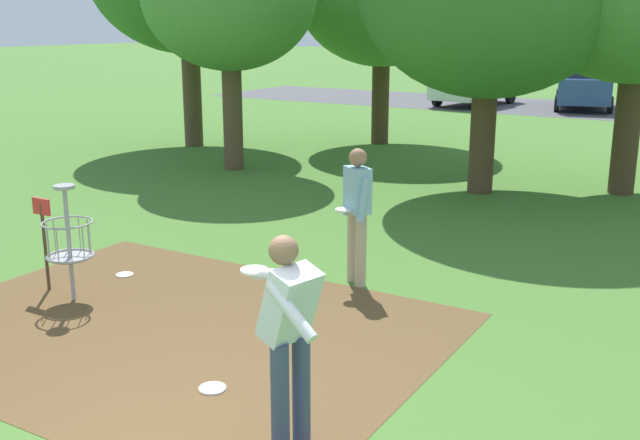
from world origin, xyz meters
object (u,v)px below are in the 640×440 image
object	(u,v)px
frisbee_by_tee	(212,388)
player_foreground_watching	(357,208)
player_throwing	(289,331)
parked_car_leftmost	(475,81)
parked_car_center_left	(585,84)
disc_golf_basket	(66,238)
frisbee_mid_grass	(125,275)

from	to	relation	value
frisbee_by_tee	player_foreground_watching	bearing A→B (deg)	94.25
player_throwing	frisbee_by_tee	bearing A→B (deg)	157.48
player_throwing	parked_car_leftmost	bearing A→B (deg)	106.52
parked_car_center_left	frisbee_by_tee	bearing A→B (deg)	-85.06
disc_golf_basket	player_foreground_watching	xyz separation A→B (m)	(2.63, 2.23, 0.21)
player_throwing	frisbee_by_tee	distance (m)	1.57
player_foreground_watching	frisbee_mid_grass	world-z (taller)	player_foreground_watching
frisbee_by_tee	parked_car_center_left	bearing A→B (deg)	94.94
frisbee_mid_grass	player_foreground_watching	bearing A→B (deg)	25.35
disc_golf_basket	parked_car_center_left	world-z (taller)	parked_car_center_left
parked_car_leftmost	player_throwing	bearing A→B (deg)	-73.48
player_foreground_watching	frisbee_by_tee	bearing A→B (deg)	-85.75
player_foreground_watching	parked_car_center_left	bearing A→B (deg)	95.04
disc_golf_basket	player_foreground_watching	world-z (taller)	player_foreground_watching
disc_golf_basket	player_foreground_watching	bearing A→B (deg)	40.25
player_throwing	disc_golf_basket	bearing A→B (deg)	160.78
parked_car_center_left	player_foreground_watching	bearing A→B (deg)	-84.96
disc_golf_basket	parked_car_leftmost	bearing A→B (deg)	97.93
player_throwing	parked_car_leftmost	size ratio (longest dim) A/B	0.39
player_foreground_watching	player_throwing	xyz separation A→B (m)	(1.37, -3.63, 0.02)
disc_golf_basket	player_foreground_watching	distance (m)	3.46
frisbee_mid_grass	parked_car_leftmost	xyz separation A→B (m)	(-3.11, 21.88, 0.91)
disc_golf_basket	parked_car_center_left	bearing A→B (deg)	88.21
disc_golf_basket	frisbee_by_tee	distance (m)	3.10
parked_car_center_left	disc_golf_basket	bearing A→B (deg)	-91.79
frisbee_mid_grass	parked_car_leftmost	bearing A→B (deg)	98.08
player_throwing	frisbee_mid_grass	size ratio (longest dim) A/B	7.65
disc_golf_basket	parked_car_center_left	size ratio (longest dim) A/B	0.31
player_throwing	frisbee_mid_grass	xyz separation A→B (m)	(-4.08, 2.34, -0.98)
player_foreground_watching	player_throwing	size ratio (longest dim) A/B	1.00
frisbee_mid_grass	parked_car_center_left	world-z (taller)	parked_car_center_left
disc_golf_basket	player_foreground_watching	size ratio (longest dim) A/B	0.81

